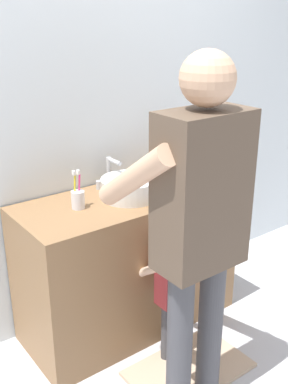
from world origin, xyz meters
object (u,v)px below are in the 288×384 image
(toothbrush_cup, at_px, (78,199))
(child_toddler, at_px, (173,283))
(soap_bottle, at_px, (174,176))
(adult_parent, at_px, (198,214))

(toothbrush_cup, bearing_deg, child_toddler, -53.63)
(toothbrush_cup, height_order, soap_bottle, toothbrush_cup)
(toothbrush_cup, bearing_deg, soap_bottle, -5.02)
(toothbrush_cup, height_order, child_toddler, toothbrush_cup)
(toothbrush_cup, bearing_deg, adult_parent, -75.55)
(child_toddler, relative_size, adult_parent, 0.47)
(child_toddler, bearing_deg, adult_parent, -112.88)
(toothbrush_cup, distance_m, adult_parent, 0.74)
(toothbrush_cup, xyz_separation_m, adult_parent, (0.18, -0.71, 0.12))
(soap_bottle, bearing_deg, toothbrush_cup, 174.98)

